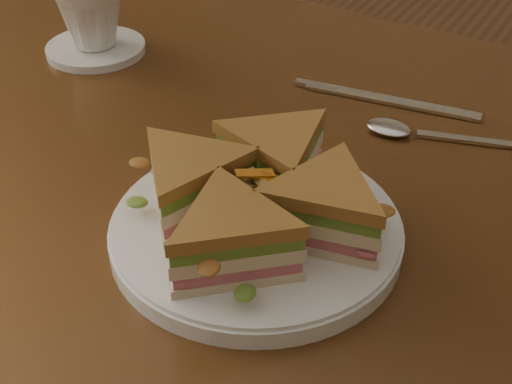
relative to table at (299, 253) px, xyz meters
The scene contains 8 objects.
table is the anchor object (origin of this frame).
plate 0.15m from the table, 85.19° to the right, with size 0.25×0.25×0.02m, color white.
sandwich_wedges 0.18m from the table, 85.19° to the right, with size 0.25×0.25×0.06m.
crisps_mound 0.17m from the table, 85.19° to the right, with size 0.09×0.09×0.05m, color orange, non-canonical shape.
spoon 0.17m from the table, 63.47° to the left, with size 0.18×0.07×0.01m.
knife 0.20m from the table, 88.54° to the left, with size 0.21×0.04×0.00m.
saucer 0.39m from the table, 162.52° to the left, with size 0.13×0.13×0.01m, color white.
coffee_cup 0.40m from the table, 162.52° to the left, with size 0.09×0.09×0.08m, color white.
Camera 1 is at (0.25, -0.51, 1.15)m, focal length 50.00 mm.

